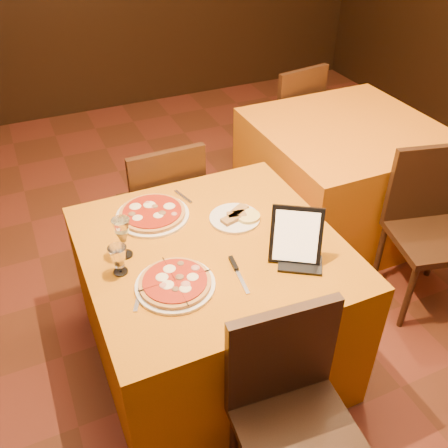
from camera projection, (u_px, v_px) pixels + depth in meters
name	position (u px, v px, depth m)	size (l,w,h in m)	color
floor	(227.00, 372.00, 2.55)	(6.00, 7.00, 0.01)	#5E2D19
main_table	(213.00, 305.00, 2.40)	(1.10, 1.10, 0.75)	#BC6C0C
side_table	(342.00, 178.00, 3.34)	(1.10, 1.10, 0.75)	orange
chair_main_near	(300.00, 437.00, 1.77)	(0.38, 0.38, 0.91)	black
chair_main_far	(160.00, 206.00, 2.93)	(0.38, 0.38, 0.91)	black
chair_side_near	(433.00, 238.00, 2.69)	(0.45, 0.45, 0.91)	black
chair_side_far	(283.00, 120.00, 3.89)	(0.41, 0.41, 0.91)	black
pizza_near	(175.00, 284.00, 1.96)	(0.32, 0.32, 0.03)	white
pizza_far	(152.00, 214.00, 2.34)	(0.34, 0.34, 0.03)	white
cutlet_dish	(235.00, 217.00, 2.32)	(0.24, 0.24, 0.03)	white
wine_glass	(123.00, 238.00, 2.06)	(0.08, 0.08, 0.19)	#CFC375
water_glass	(119.00, 260.00, 2.00)	(0.07, 0.07, 0.13)	white
tablet	(296.00, 235.00, 2.04)	(0.21, 0.02, 0.24)	black
knife	(240.00, 278.00, 2.00)	(0.20, 0.02, 0.01)	silver
fork_near	(138.00, 298.00, 1.91)	(0.14, 0.02, 0.01)	silver
fork_far	(183.00, 197.00, 2.48)	(0.14, 0.02, 0.01)	#BABAC1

